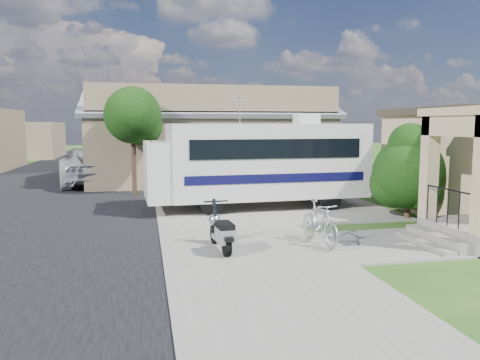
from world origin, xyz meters
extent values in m
plane|color=#224613|center=(0.00, 0.00, 0.00)|extent=(120.00, 120.00, 0.00)
cube|color=black|center=(-7.50, 10.00, 0.01)|extent=(9.00, 80.00, 0.02)
cube|color=slate|center=(-1.00, 10.00, 0.03)|extent=(4.00, 80.00, 0.06)
cube|color=slate|center=(1.50, 4.50, 0.03)|extent=(7.00, 6.00, 0.05)
cube|color=slate|center=(3.00, -1.00, 0.03)|extent=(4.00, 3.00, 0.05)
cube|color=black|center=(5.48, 2.70, 1.70)|extent=(0.04, 1.10, 1.20)
cube|color=slate|center=(4.70, -1.30, 0.25)|extent=(1.60, 2.40, 0.50)
cube|color=slate|center=(3.70, -1.30, 0.16)|extent=(0.40, 2.16, 0.32)
cube|color=slate|center=(3.35, -1.30, 0.08)|extent=(0.35, 2.16, 0.16)
cube|color=tan|center=(4.08, -0.28, 1.85)|extent=(0.35, 0.35, 2.70)
cube|color=tan|center=(4.08, -1.30, 2.95)|extent=(0.35, 2.40, 0.50)
cylinder|color=black|center=(3.95, -1.30, 1.40)|extent=(0.04, 1.70, 0.04)
cube|color=brown|center=(0.00, 14.00, 1.80)|extent=(12.00, 8.00, 3.60)
cube|color=slate|center=(0.00, 12.00, 4.15)|extent=(12.50, 4.40, 1.78)
cube|color=slate|center=(0.00, 16.00, 4.15)|extent=(12.50, 4.40, 1.78)
cube|color=slate|center=(0.00, 14.00, 4.85)|extent=(12.50, 0.50, 0.22)
cube|color=brown|center=(0.00, 10.10, 4.15)|extent=(11.76, 0.20, 1.30)
cube|color=brown|center=(-15.00, 34.00, 1.60)|extent=(8.00, 7.00, 3.20)
cylinder|color=black|center=(-3.80, 9.00, 1.57)|extent=(0.20, 0.20, 3.15)
sphere|color=black|center=(-3.80, 9.00, 3.38)|extent=(2.40, 2.40, 2.40)
sphere|color=black|center=(-3.40, 9.20, 2.93)|extent=(1.68, 1.68, 1.68)
cylinder|color=black|center=(-3.80, 19.00, 1.65)|extent=(0.20, 0.20, 3.29)
sphere|color=black|center=(-3.80, 19.00, 3.53)|extent=(2.40, 2.40, 2.40)
sphere|color=black|center=(-3.40, 19.20, 3.06)|extent=(1.68, 1.68, 1.68)
cylinder|color=black|center=(-3.80, 28.00, 1.50)|extent=(0.20, 0.20, 3.01)
sphere|color=black|center=(-3.80, 28.00, 3.22)|extent=(2.40, 2.40, 2.40)
sphere|color=black|center=(-3.40, 28.20, 2.79)|extent=(1.68, 1.68, 1.68)
cube|color=beige|center=(0.91, 4.66, 1.73)|extent=(7.03, 2.80, 2.57)
cube|color=beige|center=(-2.94, 4.48, 1.43)|extent=(0.90, 2.38, 1.98)
cube|color=black|center=(-3.12, 4.47, 1.98)|extent=(0.16, 2.10, 0.89)
cube|color=black|center=(0.97, 3.41, 2.19)|extent=(5.87, 0.32, 0.64)
cube|color=black|center=(0.85, 5.91, 2.19)|extent=(5.87, 0.32, 0.64)
cube|color=black|center=(0.97, 3.42, 1.22)|extent=(6.22, 0.32, 0.30)
cube|color=black|center=(0.85, 5.91, 1.22)|extent=(6.22, 0.32, 0.30)
cube|color=beige|center=(2.39, 4.73, 3.19)|extent=(0.82, 0.73, 0.35)
cylinder|color=#A8A8B0|center=(-0.08, 4.61, 3.51)|extent=(0.04, 0.04, 0.99)
cylinder|color=black|center=(-1.25, 3.47, 0.44)|extent=(0.80, 0.31, 0.79)
cylinder|color=black|center=(-1.35, 5.64, 0.44)|extent=(0.80, 0.31, 0.79)
cylinder|color=black|center=(2.90, 3.67, 0.44)|extent=(0.80, 0.31, 0.79)
cylinder|color=black|center=(2.79, 5.84, 0.44)|extent=(0.80, 0.31, 0.79)
cylinder|color=black|center=(4.78, 1.85, 0.45)|extent=(0.18, 0.18, 0.90)
sphere|color=black|center=(4.78, 1.85, 1.46)|extent=(2.25, 2.25, 2.25)
sphere|color=black|center=(5.22, 2.18, 1.91)|extent=(1.80, 1.80, 1.80)
sphere|color=black|center=(4.44, 2.07, 1.12)|extent=(1.57, 1.57, 1.57)
sphere|color=black|center=(5.00, 1.51, 1.01)|extent=(1.35, 1.35, 1.35)
sphere|color=black|center=(4.78, 1.85, 2.36)|extent=(1.35, 1.35, 1.35)
cylinder|color=black|center=(-1.59, -1.37, 0.30)|extent=(0.17, 0.48, 0.47)
cylinder|color=black|center=(-1.69, -0.18, 0.30)|extent=(0.17, 0.48, 0.47)
cube|color=#A8A8B0|center=(-1.63, -0.83, 0.36)|extent=(0.37, 0.62, 0.09)
cube|color=#A8A8B0|center=(-1.60, -1.26, 0.51)|extent=(0.41, 0.62, 0.32)
cube|color=black|center=(-1.60, -1.21, 0.73)|extent=(0.38, 0.67, 0.13)
cube|color=black|center=(-1.58, -1.53, 0.49)|extent=(0.21, 0.23, 0.11)
cylinder|color=black|center=(-1.68, -0.26, 0.73)|extent=(0.12, 0.37, 0.90)
sphere|color=#A8A8B0|center=(-1.69, -0.18, 0.65)|extent=(0.30, 0.30, 0.30)
sphere|color=black|center=(-1.69, -0.10, 0.65)|extent=(0.13, 0.13, 0.13)
cylinder|color=black|center=(-1.67, -0.35, 1.14)|extent=(0.59, 0.09, 0.04)
cube|color=black|center=(-1.69, -0.18, 0.43)|extent=(0.18, 0.31, 0.06)
imported|color=#A8A8B0|center=(0.82, -0.77, 0.54)|extent=(0.73, 1.84, 1.08)
imported|color=silver|center=(-6.03, 13.20, 0.91)|extent=(4.08, 6.94, 1.81)
imported|color=silver|center=(-6.57, 19.85, 0.80)|extent=(2.74, 5.71, 1.60)
cylinder|color=#196C15|center=(3.81, -0.18, 0.10)|extent=(0.45, 0.45, 0.20)
camera|label=1|loc=(-3.32, -11.39, 2.98)|focal=35.00mm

